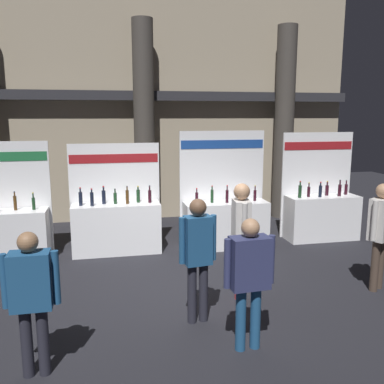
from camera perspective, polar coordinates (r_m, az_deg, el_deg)
ground_plane at (r=7.05m, az=-2.89°, el=-12.75°), size 24.00×24.00×0.00m
hall_colonnade at (r=11.14m, az=-6.83°, el=10.97°), size 11.29×1.03×5.93m
exhibitor_booth_1 at (r=8.68m, az=-10.26°, el=-4.27°), size 1.85×0.66×2.21m
exhibitor_booth_2 at (r=8.91m, az=4.54°, el=-3.68°), size 1.85×0.66×2.45m
exhibitor_booth_3 at (r=9.89m, az=17.18°, el=-2.69°), size 1.69×0.66×2.39m
visitor_0 at (r=7.23m, az=24.35°, el=-4.32°), size 0.50×0.43×1.73m
visitor_1 at (r=5.58m, az=0.80°, el=-7.97°), size 0.52×0.27×1.71m
visitor_4 at (r=5.00m, az=7.83°, el=-10.72°), size 0.63×0.28×1.61m
visitor_5 at (r=6.22m, az=6.69°, el=-5.44°), size 0.27×0.53×1.81m
visitor_6 at (r=4.79m, az=-21.08°, el=-12.53°), size 0.59×0.25×1.61m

